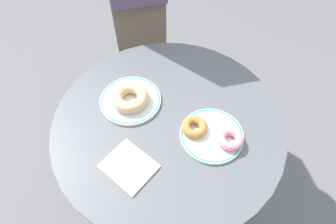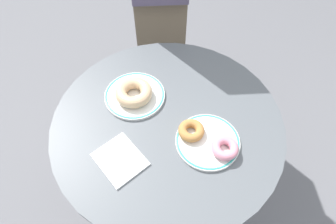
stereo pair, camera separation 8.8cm
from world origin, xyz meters
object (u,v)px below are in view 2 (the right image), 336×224
(paper_napkin, at_px, (120,159))
(donut_pink_frosted, at_px, (225,148))
(plate_right, at_px, (208,141))
(cafe_table, at_px, (168,156))
(plate_left, at_px, (135,95))
(donut_old_fashioned, at_px, (191,130))
(donut_glazed, at_px, (134,93))

(paper_napkin, bearing_deg, donut_pink_frosted, 32.56)
(plate_right, relative_size, donut_pink_frosted, 2.46)
(donut_pink_frosted, bearing_deg, paper_napkin, -147.44)
(cafe_table, relative_size, plate_left, 3.76)
(donut_old_fashioned, bearing_deg, cafe_table, 171.49)
(paper_napkin, bearing_deg, plate_left, 111.14)
(plate_left, height_order, donut_old_fashioned, donut_old_fashioned)
(plate_left, relative_size, donut_old_fashioned, 2.56)
(donut_glazed, bearing_deg, donut_old_fashioned, -10.24)
(plate_right, height_order, paper_napkin, plate_right)
(cafe_table, bearing_deg, donut_glazed, 168.69)
(donut_glazed, bearing_deg, cafe_table, -11.31)
(plate_left, height_order, donut_glazed, donut_glazed)
(plate_left, bearing_deg, paper_napkin, -68.86)
(plate_right, bearing_deg, plate_left, 170.14)
(donut_pink_frosted, distance_m, donut_old_fashioned, 0.11)
(plate_right, bearing_deg, donut_glazed, 171.57)
(plate_left, distance_m, paper_napkin, 0.24)
(donut_pink_frosted, height_order, paper_napkin, donut_pink_frosted)
(cafe_table, distance_m, donut_old_fashioned, 0.29)
(paper_napkin, bearing_deg, donut_glazed, 110.96)
(cafe_table, xyz_separation_m, paper_napkin, (-0.06, -0.18, 0.25))
(donut_glazed, bearing_deg, paper_napkin, -69.04)
(cafe_table, height_order, paper_napkin, paper_napkin)
(donut_glazed, bearing_deg, donut_pink_frosted, -8.34)
(donut_glazed, height_order, donut_old_fashioned, donut_glazed)
(donut_old_fashioned, bearing_deg, donut_pink_frosted, -4.40)
(donut_old_fashioned, xyz_separation_m, paper_napkin, (-0.14, -0.17, -0.02))
(cafe_table, bearing_deg, plate_left, 165.97)
(donut_pink_frosted, xyz_separation_m, donut_old_fashioned, (-0.11, 0.01, 0.00))
(donut_glazed, distance_m, donut_old_fashioned, 0.23)
(donut_glazed, relative_size, donut_pink_frosted, 1.54)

